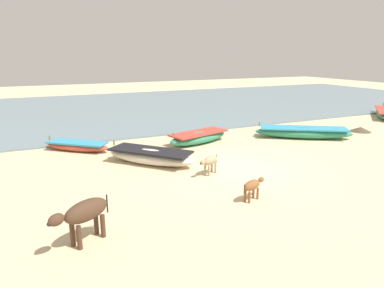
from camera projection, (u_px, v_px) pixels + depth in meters
ground at (241, 168)px, 12.61m from camera, size 80.00×80.00×0.00m
sea_water at (130, 107)px, 26.65m from camera, size 60.00×20.00×0.08m
fishing_boat_0 at (150, 156)px, 13.07m from camera, size 3.27×3.46×0.75m
fishing_boat_2 at (303, 132)px, 17.04m from camera, size 4.61×3.51×0.75m
fishing_boat_3 at (77, 146)px, 14.83m from camera, size 2.81×2.55×0.59m
fishing_boat_4 at (199, 137)px, 16.08m from camera, size 3.47×1.97×0.74m
cow_adult_dark at (84, 213)px, 7.47m from camera, size 1.44×1.00×0.99m
calf_near_dun at (210, 161)px, 11.85m from camera, size 0.96×0.67×0.66m
calf_far_brown at (253, 186)px, 9.75m from camera, size 0.93×0.50×0.62m
debris_pile_1 at (360, 129)px, 18.53m from camera, size 1.39×1.39×0.25m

